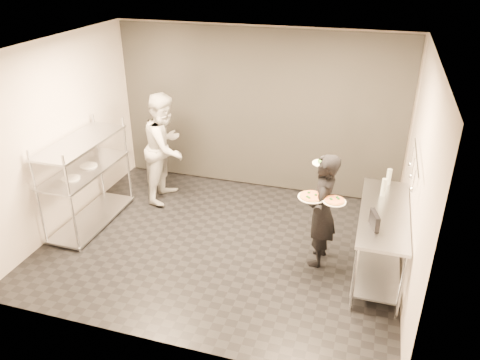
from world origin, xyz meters
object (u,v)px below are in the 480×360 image
(pass_rack, at_px, (86,178))
(waiter, at_px, (322,211))
(pizza_plate_near, at_px, (312,196))
(pos_monitor, at_px, (375,220))
(salad_plate, at_px, (322,162))
(bottle_green, at_px, (384,187))
(chef, at_px, (165,147))
(pizza_plate_far, at_px, (334,201))
(bottle_dark, at_px, (389,177))
(prep_counter, at_px, (382,231))
(bottle_clear, at_px, (389,177))

(pass_rack, relative_size, waiter, 1.01)
(pizza_plate_near, xyz_separation_m, pos_monitor, (0.79, -0.26, -0.06))
(salad_plate, distance_m, bottle_green, 0.88)
(salad_plate, height_order, pos_monitor, salad_plate)
(chef, distance_m, pizza_plate_far, 3.19)
(pizza_plate_far, distance_m, bottle_dark, 1.20)
(pizza_plate_near, relative_size, salad_plate, 1.34)
(pass_rack, xyz_separation_m, chef, (0.81, 1.10, 0.15))
(chef, distance_m, pos_monitor, 3.73)
(prep_counter, distance_m, chef, 3.70)
(bottle_clear, bearing_deg, pass_rack, -169.66)
(pizza_plate_far, bearing_deg, bottle_clear, 57.54)
(bottle_clear, bearing_deg, salad_plate, -152.08)
(pass_rack, relative_size, prep_counter, 0.89)
(waiter, bearing_deg, pos_monitor, 60.08)
(pizza_plate_near, distance_m, pos_monitor, 0.83)
(pos_monitor, bearing_deg, bottle_green, 67.53)
(pass_rack, xyz_separation_m, bottle_clear, (4.35, 0.79, 0.27))
(pizza_plate_far, bearing_deg, prep_counter, 19.11)
(waiter, height_order, pos_monitor, waiter)
(waiter, height_order, bottle_dark, waiter)
(chef, height_order, pos_monitor, chef)
(chef, distance_m, bottle_clear, 3.56)
(pass_rack, relative_size, chef, 0.87)
(pass_rack, height_order, chef, chef)
(pass_rack, height_order, pos_monitor, pass_rack)
(chef, bearing_deg, waiter, -112.06)
(pizza_plate_far, height_order, bottle_dark, bottle_dark)
(prep_counter, bearing_deg, salad_plate, 159.56)
(bottle_green, bearing_deg, salad_plate, -173.22)
(prep_counter, height_order, bottle_clear, bottle_clear)
(pizza_plate_far, distance_m, salad_plate, 0.65)
(prep_counter, xyz_separation_m, chef, (-3.52, 1.10, 0.30))
(bottle_clear, bearing_deg, waiter, -135.27)
(chef, bearing_deg, bottle_clear, -95.13)
(salad_plate, xyz_separation_m, bottle_green, (0.82, 0.10, -0.30))
(pos_monitor, relative_size, bottle_dark, 1.25)
(pos_monitor, bearing_deg, pizza_plate_far, 139.52)
(bottle_green, bearing_deg, pos_monitor, -95.41)
(pass_rack, bearing_deg, pos_monitor, -5.80)
(waiter, distance_m, bottle_dark, 1.16)
(bottle_clear, distance_m, bottle_dark, 0.01)
(bottle_clear, bearing_deg, pizza_plate_far, -122.46)
(bottle_clear, bearing_deg, bottle_green, -99.33)
(chef, bearing_deg, prep_counter, -107.50)
(salad_plate, xyz_separation_m, bottle_dark, (0.88, 0.48, -0.32))
(pizza_plate_near, bearing_deg, pos_monitor, -18.31)
(pizza_plate_near, bearing_deg, bottle_dark, 46.20)
(pass_rack, xyz_separation_m, bottle_green, (4.29, 0.42, 0.27))
(pass_rack, bearing_deg, bottle_dark, 10.45)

